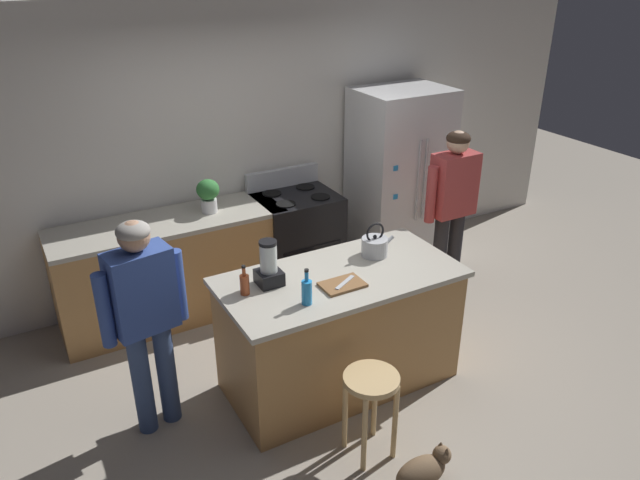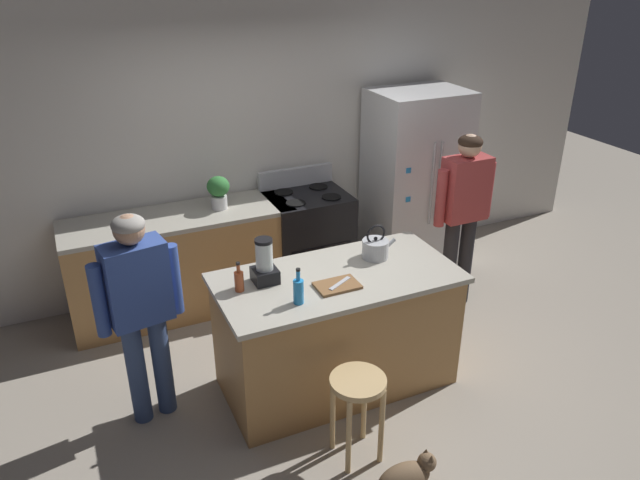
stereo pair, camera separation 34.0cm
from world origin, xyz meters
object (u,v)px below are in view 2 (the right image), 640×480
at_px(person_by_island_left, 140,301).
at_px(chef_knife, 340,283).
at_px(person_by_sink_right, 463,206).
at_px(potted_plant, 218,190).
at_px(bottle_cooking_sauce, 239,280).
at_px(bar_stool, 358,396).
at_px(cutting_board, 337,285).
at_px(cat, 406,477).
at_px(refrigerator, 414,181).
at_px(stove_range, 308,239).
at_px(bottle_soda, 298,291).
at_px(tea_kettle, 375,248).
at_px(blender_appliance, 264,264).
at_px(kitchen_island, 337,330).

distance_m(person_by_island_left, chef_knife, 1.34).
height_order(person_by_sink_right, potted_plant, person_by_sink_right).
distance_m(bottle_cooking_sauce, chef_knife, 0.69).
relative_size(person_by_island_left, bar_stool, 2.51).
bearing_deg(cutting_board, cat, -89.58).
distance_m(person_by_island_left, person_by_sink_right, 2.89).
bearing_deg(refrigerator, cutting_board, -135.40).
relative_size(bar_stool, chef_knife, 2.83).
distance_m(refrigerator, bar_stool, 2.90).
bearing_deg(person_by_sink_right, refrigerator, 85.44).
bearing_deg(person_by_island_left, potted_plant, 55.35).
bearing_deg(stove_range, person_by_island_left, -143.41).
bearing_deg(bottle_soda, bar_stool, -70.27).
distance_m(refrigerator, potted_plant, 2.03).
height_order(cat, tea_kettle, tea_kettle).
bearing_deg(blender_appliance, person_by_island_left, 174.52).
height_order(cat, chef_knife, chef_knife).
height_order(bottle_cooking_sauce, cutting_board, bottle_cooking_sauce).
bearing_deg(person_by_island_left, refrigerator, 23.64).
xyz_separation_m(blender_appliance, tea_kettle, (0.88, 0.01, -0.06)).
bearing_deg(potted_plant, person_by_sink_right, -26.24).
relative_size(bottle_cooking_sauce, chef_knife, 0.98).
bearing_deg(bottle_soda, kitchen_island, 29.90).
relative_size(cat, tea_kettle, 1.88).
distance_m(kitchen_island, refrigerator, 2.23).
relative_size(cat, bottle_cooking_sauce, 2.40).
relative_size(kitchen_island, refrigerator, 0.96).
distance_m(cat, potted_plant, 2.88).
bearing_deg(cutting_board, tea_kettle, 31.84).
height_order(blender_appliance, bottle_soda, blender_appliance).
xyz_separation_m(refrigerator, bottle_soda, (-1.99, -1.73, 0.12)).
distance_m(blender_appliance, tea_kettle, 0.88).
distance_m(blender_appliance, bottle_cooking_sauce, 0.21).
height_order(bar_stool, cat, bar_stool).
bearing_deg(blender_appliance, tea_kettle, 0.57).
bearing_deg(chef_knife, bottle_soda, 165.36).
bearing_deg(stove_range, cutting_board, -106.42).
xyz_separation_m(refrigerator, cat, (-1.66, -2.63, -0.80)).
bearing_deg(person_by_island_left, cat, -46.29).
xyz_separation_m(refrigerator, blender_appliance, (-2.09, -1.37, 0.16)).
height_order(refrigerator, person_by_island_left, refrigerator).
xyz_separation_m(person_by_sink_right, chef_knife, (-1.57, -0.73, -0.03)).
distance_m(person_by_sink_right, bottle_cooking_sauce, 2.28).
height_order(cat, potted_plant, potted_plant).
bearing_deg(chef_knife, potted_plant, 73.94).
bearing_deg(blender_appliance, chef_knife, -31.41).
xyz_separation_m(person_by_sink_right, bottle_soda, (-1.91, -0.82, 0.04)).
bearing_deg(cutting_board, potted_plant, 101.73).
height_order(kitchen_island, bottle_cooking_sauce, bottle_cooking_sauce).
bearing_deg(bottle_cooking_sauce, blender_appliance, 12.43).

